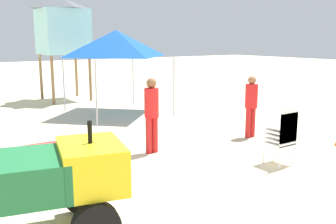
{
  "coord_description": "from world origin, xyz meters",
  "views": [
    {
      "loc": [
        -3.64,
        -4.7,
        2.54
      ],
      "look_at": [
        1.14,
        2.32,
        0.91
      ],
      "focal_mm": 40.78,
      "sensor_mm": 36.0,
      "label": 1
    }
  ],
  "objects_px": {
    "utility_cart": "(27,181)",
    "lifeguard_tower": "(63,26)",
    "surfboard_pile": "(53,148)",
    "lifeguard_near_left": "(152,110)",
    "lifeguard_near_center": "(251,103)",
    "stacked_plastic_chairs": "(283,132)",
    "popup_canopy": "(116,43)"
  },
  "relations": [
    {
      "from": "utility_cart",
      "to": "stacked_plastic_chairs",
      "type": "distance_m",
      "value": 5.02
    },
    {
      "from": "utility_cart",
      "to": "popup_canopy",
      "type": "bearing_deg",
      "value": 55.52
    },
    {
      "from": "lifeguard_near_left",
      "to": "lifeguard_tower",
      "type": "height_order",
      "value": "lifeguard_tower"
    },
    {
      "from": "stacked_plastic_chairs",
      "to": "popup_canopy",
      "type": "relative_size",
      "value": 0.42
    },
    {
      "from": "lifeguard_near_left",
      "to": "lifeguard_near_center",
      "type": "xyz_separation_m",
      "value": [
        2.86,
        -0.27,
        -0.06
      ]
    },
    {
      "from": "lifeguard_near_left",
      "to": "lifeguard_near_center",
      "type": "distance_m",
      "value": 2.87
    },
    {
      "from": "surfboard_pile",
      "to": "lifeguard_near_left",
      "type": "relative_size",
      "value": 1.4
    },
    {
      "from": "lifeguard_near_left",
      "to": "lifeguard_near_center",
      "type": "relative_size",
      "value": 1.05
    },
    {
      "from": "lifeguard_near_left",
      "to": "surfboard_pile",
      "type": "bearing_deg",
      "value": 150.37
    },
    {
      "from": "utility_cart",
      "to": "stacked_plastic_chairs",
      "type": "height_order",
      "value": "utility_cart"
    },
    {
      "from": "stacked_plastic_chairs",
      "to": "lifeguard_tower",
      "type": "relative_size",
      "value": 0.29
    },
    {
      "from": "utility_cart",
      "to": "lifeguard_near_left",
      "type": "bearing_deg",
      "value": 35.4
    },
    {
      "from": "popup_canopy",
      "to": "stacked_plastic_chairs",
      "type": "bearing_deg",
      "value": -88.09
    },
    {
      "from": "utility_cart",
      "to": "stacked_plastic_chairs",
      "type": "relative_size",
      "value": 2.3
    },
    {
      "from": "surfboard_pile",
      "to": "lifeguard_tower",
      "type": "relative_size",
      "value": 0.57
    },
    {
      "from": "surfboard_pile",
      "to": "lifeguard_tower",
      "type": "height_order",
      "value": "lifeguard_tower"
    },
    {
      "from": "utility_cart",
      "to": "lifeguard_near_center",
      "type": "height_order",
      "value": "lifeguard_near_center"
    },
    {
      "from": "surfboard_pile",
      "to": "lifeguard_near_left",
      "type": "distance_m",
      "value": 2.34
    },
    {
      "from": "stacked_plastic_chairs",
      "to": "lifeguard_tower",
      "type": "bearing_deg",
      "value": 93.74
    },
    {
      "from": "utility_cart",
      "to": "surfboard_pile",
      "type": "relative_size",
      "value": 1.16
    },
    {
      "from": "stacked_plastic_chairs",
      "to": "lifeguard_near_center",
      "type": "xyz_separation_m",
      "value": [
        1.14,
        1.97,
        0.22
      ]
    },
    {
      "from": "utility_cart",
      "to": "lifeguard_tower",
      "type": "distance_m",
      "value": 11.87
    },
    {
      "from": "popup_canopy",
      "to": "lifeguard_near_left",
      "type": "bearing_deg",
      "value": -107.88
    },
    {
      "from": "lifeguard_near_left",
      "to": "lifeguard_tower",
      "type": "xyz_separation_m",
      "value": [
        1.02,
        8.48,
        2.07
      ]
    },
    {
      "from": "utility_cart",
      "to": "lifeguard_near_center",
      "type": "distance_m",
      "value": 6.5
    },
    {
      "from": "lifeguard_tower",
      "to": "popup_canopy",
      "type": "bearing_deg",
      "value": -83.03
    },
    {
      "from": "stacked_plastic_chairs",
      "to": "lifeguard_near_left",
      "type": "relative_size",
      "value": 0.71
    },
    {
      "from": "surfboard_pile",
      "to": "popup_canopy",
      "type": "xyz_separation_m",
      "value": [
        3.4,
        3.55,
        2.22
      ]
    },
    {
      "from": "stacked_plastic_chairs",
      "to": "popup_canopy",
      "type": "xyz_separation_m",
      "value": [
        -0.23,
        6.87,
        1.69
      ]
    },
    {
      "from": "surfboard_pile",
      "to": "lifeguard_near_center",
      "type": "xyz_separation_m",
      "value": [
        4.77,
        -1.35,
        0.76
      ]
    },
    {
      "from": "lifeguard_near_center",
      "to": "popup_canopy",
      "type": "bearing_deg",
      "value": 105.57
    },
    {
      "from": "popup_canopy",
      "to": "lifeguard_tower",
      "type": "height_order",
      "value": "lifeguard_tower"
    }
  ]
}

